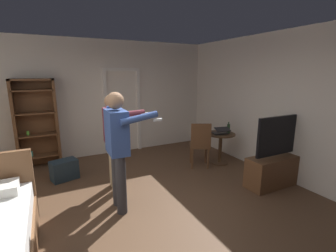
% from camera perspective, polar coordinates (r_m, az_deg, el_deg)
% --- Properties ---
extents(ground_plane, '(6.55, 6.55, 0.00)m').
position_cam_1_polar(ground_plane, '(3.73, -6.44, -20.37)').
color(ground_plane, brown).
extents(wall_back, '(6.07, 0.12, 2.79)m').
position_cam_1_polar(wall_back, '(6.11, -16.93, 6.18)').
color(wall_back, silver).
rests_on(wall_back, ground_plane).
extents(wall_right, '(0.12, 6.20, 2.79)m').
position_cam_1_polar(wall_right, '(5.04, 26.72, 4.08)').
color(wall_right, silver).
rests_on(wall_right, ground_plane).
extents(doorway_frame, '(0.93, 0.08, 2.13)m').
position_cam_1_polar(doorway_frame, '(6.20, -10.75, 4.97)').
color(doorway_frame, white).
rests_on(doorway_frame, ground_plane).
extents(bookshelf, '(0.84, 0.32, 1.90)m').
position_cam_1_polar(bookshelf, '(5.85, -28.81, 1.13)').
color(bookshelf, brown).
rests_on(bookshelf, ground_plane).
extents(tv_flatscreen, '(1.29, 0.40, 1.29)m').
position_cam_1_polar(tv_flatscreen, '(4.88, 24.76, -8.41)').
color(tv_flatscreen, brown).
rests_on(tv_flatscreen, ground_plane).
extents(side_table, '(0.64, 0.64, 0.70)m').
position_cam_1_polar(side_table, '(5.52, 12.34, -4.01)').
color(side_table, '#4C331E').
rests_on(side_table, ground_plane).
extents(laptop, '(0.38, 0.39, 0.16)m').
position_cam_1_polar(laptop, '(5.39, 12.44, -1.32)').
color(laptop, black).
rests_on(laptop, side_table).
extents(bottle_on_table, '(0.06, 0.06, 0.26)m').
position_cam_1_polar(bottle_on_table, '(5.47, 14.17, -0.61)').
color(bottle_on_table, '#264224').
rests_on(bottle_on_table, side_table).
extents(wooden_chair, '(0.56, 0.56, 0.99)m').
position_cam_1_polar(wooden_chair, '(5.20, 7.65, -4.04)').
color(wooden_chair, brown).
rests_on(wooden_chair, ground_plane).
extents(person_blue_shirt, '(0.71, 0.61, 1.77)m').
position_cam_1_polar(person_blue_shirt, '(3.53, -11.80, -3.99)').
color(person_blue_shirt, '#333338').
rests_on(person_blue_shirt, ground_plane).
extents(person_striped_shirt, '(0.68, 0.61, 1.67)m').
position_cam_1_polar(person_striped_shirt, '(4.20, -12.81, -2.25)').
color(person_striped_shirt, tan).
rests_on(person_striped_shirt, ground_plane).
extents(suitcase_dark, '(0.53, 0.41, 0.38)m').
position_cam_1_polar(suitcase_dark, '(5.10, -23.42, -9.55)').
color(suitcase_dark, '#1E2D38').
rests_on(suitcase_dark, ground_plane).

